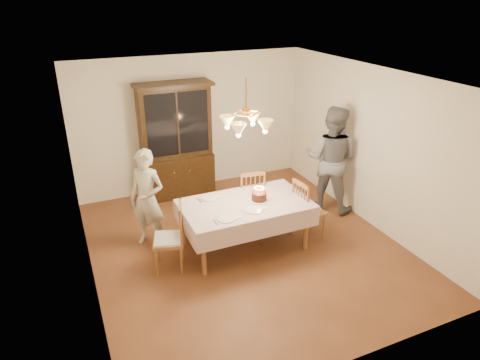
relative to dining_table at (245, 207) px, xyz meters
name	(u,v)px	position (x,y,z in m)	size (l,w,h in m)	color
ground	(245,246)	(0.00, 0.00, -0.68)	(5.00, 5.00, 0.00)	brown
room_shell	(246,151)	(0.00, 0.00, 0.90)	(5.00, 5.00, 5.00)	white
dining_table	(245,207)	(0.00, 0.00, 0.00)	(1.90, 1.10, 0.76)	brown
china_hutch	(176,143)	(-0.39, 2.25, 0.36)	(1.38, 0.54, 2.16)	black
chair_far_side	(250,199)	(0.38, 0.66, -0.24)	(0.51, 0.49, 1.00)	brown
chair_left_end	(169,240)	(-1.20, -0.07, -0.23)	(0.53, 0.54, 1.00)	brown
chair_right_end	(308,212)	(1.03, -0.14, -0.24)	(0.46, 0.47, 1.00)	brown
elderly_woman	(147,199)	(-1.31, 0.69, 0.09)	(0.57, 0.37, 1.55)	beige
adult_in_grey	(331,159)	(1.90, 0.58, 0.26)	(0.92, 0.72, 1.89)	slate
birthday_cake	(259,197)	(0.22, -0.01, 0.14)	(0.30, 0.30, 0.22)	white
place_setting_near_left	(227,219)	(-0.44, -0.35, 0.08)	(0.38, 0.24, 0.02)	white
place_setting_near_right	(255,210)	(0.03, -0.26, 0.08)	(0.41, 0.26, 0.02)	white
place_setting_far_left	(210,198)	(-0.43, 0.35, 0.08)	(0.38, 0.23, 0.02)	white
chandelier	(246,124)	(0.00, 0.00, 1.29)	(0.62, 0.62, 0.73)	#BF8C3F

